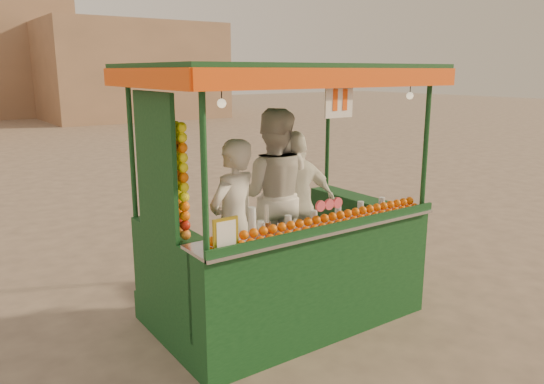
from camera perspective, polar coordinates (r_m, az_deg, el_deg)
ground at (r=5.85m, az=3.98°, el=-12.61°), size 90.00×90.00×0.00m
building_right at (r=29.92m, az=-15.11°, el=12.60°), size 9.00×6.00×5.00m
juice_cart at (r=5.29m, az=1.14°, el=-5.61°), size 2.86×1.85×2.59m
vendor_left at (r=4.99m, az=-4.21°, el=-3.47°), size 0.69×0.56×1.62m
vendor_middle at (r=5.62m, az=0.11°, el=-0.34°), size 1.14×1.11×1.85m
vendor_right at (r=5.74m, az=2.66°, el=-1.32°), size 1.00×0.57×1.61m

